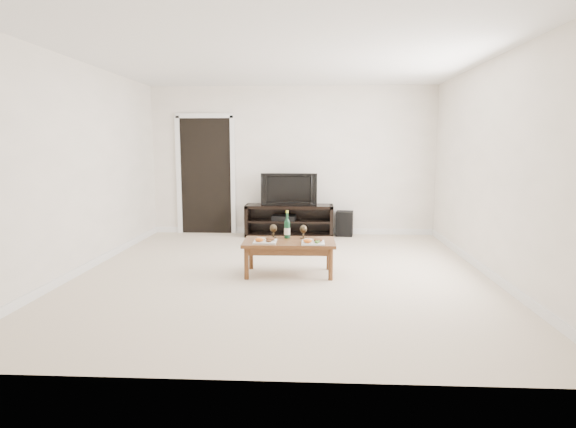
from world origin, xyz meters
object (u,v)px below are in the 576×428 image
at_px(media_console, 289,220).
at_px(subwoofer, 344,224).
at_px(coffee_table, 289,258).
at_px(television, 289,189).

distance_m(media_console, subwoofer, 0.97).
relative_size(subwoofer, coffee_table, 0.39).
distance_m(media_console, coffee_table, 2.53).
xyz_separation_m(television, subwoofer, (0.97, 0.08, -0.61)).
bearing_deg(subwoofer, coffee_table, -100.37).
distance_m(television, subwoofer, 1.15).
xyz_separation_m(television, coffee_table, (0.13, -2.52, -0.62)).
bearing_deg(coffee_table, media_console, 92.87).
height_order(media_console, coffee_table, media_console).
bearing_deg(subwoofer, television, -167.52).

